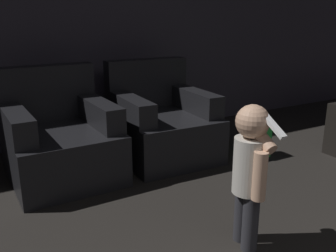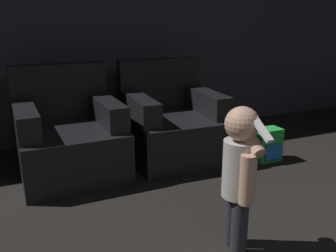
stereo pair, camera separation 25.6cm
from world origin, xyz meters
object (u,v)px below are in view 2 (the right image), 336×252
Objects in this scene: armchair_right at (171,124)px; toy_backpack at (267,145)px; person_toddler at (240,169)px; armchair_left at (68,136)px.

toy_backpack is at bearing -31.51° from armchair_right.
toy_backpack is at bearing 150.39° from person_toddler.
armchair_right is 1.14× the size of person_toddler.
armchair_right is 3.15× the size of toy_backpack.
armchair_left is 0.93m from armchair_right.
person_toddler is at bearing -98.14° from armchair_right.
armchair_right is at bearing -1.01° from armchair_left.
toy_backpack is (0.73, -0.49, -0.15)m from armchair_right.
armchair_right is 1.55m from person_toddler.
armchair_left is at bearing -177.85° from armchair_right.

